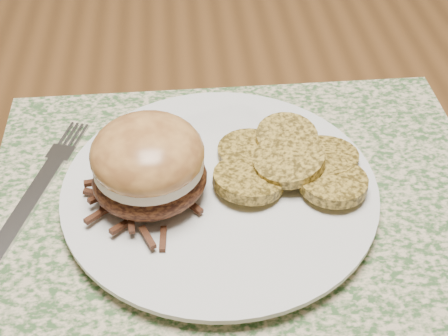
# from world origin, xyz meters

# --- Properties ---
(dining_table) EXTENTS (1.50, 0.90, 0.75)m
(dining_table) POSITION_xyz_m (0.00, 0.00, 0.67)
(dining_table) COLOR #593619
(dining_table) RESTS_ON ground
(placemat) EXTENTS (0.45, 0.33, 0.00)m
(placemat) POSITION_xyz_m (-0.14, -0.13, 0.75)
(placemat) COLOR #375A2E
(placemat) RESTS_ON dining_table
(dinner_plate) EXTENTS (0.26, 0.26, 0.02)m
(dinner_plate) POSITION_xyz_m (-0.16, -0.13, 0.76)
(dinner_plate) COLOR silver
(dinner_plate) RESTS_ON placemat
(pork_sandwich) EXTENTS (0.12, 0.12, 0.07)m
(pork_sandwich) POSITION_xyz_m (-0.21, -0.14, 0.81)
(pork_sandwich) COLOR black
(pork_sandwich) RESTS_ON dinner_plate
(roasted_potatoes) EXTENTS (0.16, 0.14, 0.04)m
(roasted_potatoes) POSITION_xyz_m (-0.09, -0.12, 0.78)
(roasted_potatoes) COLOR #AC8932
(roasted_potatoes) RESTS_ON dinner_plate
(fork) EXTENTS (0.08, 0.19, 0.00)m
(fork) POSITION_xyz_m (-0.32, -0.11, 0.76)
(fork) COLOR #B7B8BF
(fork) RESTS_ON placemat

